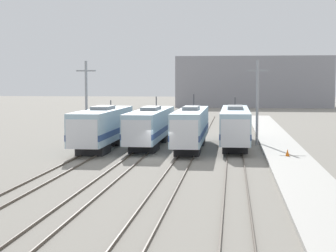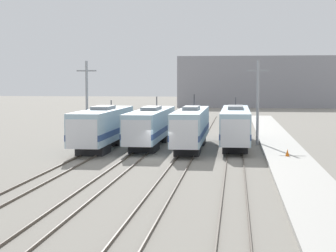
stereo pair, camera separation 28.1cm
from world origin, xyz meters
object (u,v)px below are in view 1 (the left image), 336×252
Objects in this scene: catenary_tower_right at (257,100)px; traffic_cone at (288,153)px; locomotive_center_left at (150,126)px; catenary_tower_left at (86,100)px; locomotive_far_left at (102,127)px; locomotive_far_right at (235,126)px; locomotive_center_right at (191,127)px.

catenary_tower_right is 11.89m from traffic_cone.
locomotive_center_left is 8.42m from catenary_tower_left.
locomotive_far_left is at bearing -144.48° from locomotive_center_left.
locomotive_far_left reaches higher than traffic_cone.
locomotive_center_left is at bearing -167.14° from catenary_tower_right.
locomotive_far_right is 16.73m from catenary_tower_left.
locomotive_far_left is 0.88× the size of locomotive_center_left.
locomotive_center_right is (8.87, 0.87, -0.01)m from locomotive_far_left.
locomotive_far_left is 1.81× the size of catenary_tower_right.
locomotive_center_left is 15.91m from traffic_cone.
locomotive_far_right is (8.87, 0.92, 0.05)m from locomotive_center_left.
catenary_tower_left is at bearing 180.00° from catenary_tower_right.
locomotive_center_left is 8.92m from locomotive_far_right.
catenary_tower_left is at bearing 174.30° from locomotive_far_right.
locomotive_center_left reaches higher than traffic_cone.
locomotive_far_right reaches higher than locomotive_far_left.
locomotive_center_left is at bearing 148.24° from traffic_cone.
catenary_tower_right is (18.81, 0.00, 0.00)m from catenary_tower_left.
catenary_tower_left is (-12.01, 4.86, 2.57)m from locomotive_center_right.
locomotive_far_left is 16.88m from catenary_tower_right.
locomotive_center_right is at bearing 5.61° from locomotive_far_left.
locomotive_center_left is 29.64× the size of traffic_cone.
locomotive_center_left is 2.05× the size of catenary_tower_right.
catenary_tower_left is at bearing 161.30° from locomotive_center_left.
traffic_cone is at bearing -27.38° from catenary_tower_left.
catenary_tower_right reaches higher than locomotive_far_right.
locomotive_far_left is 18.70m from traffic_cone.
locomotive_center_right is 27.24× the size of traffic_cone.
traffic_cone is at bearing -33.79° from locomotive_center_right.
locomotive_far_left is 0.85× the size of locomotive_far_right.
locomotive_center_right reaches higher than locomotive_far_left.
locomotive_far_left is 8.92m from locomotive_center_right.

